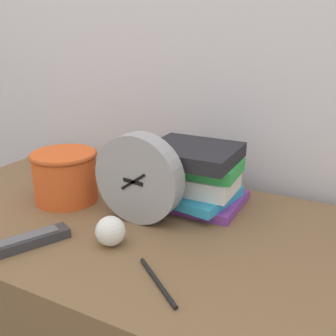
{
  "coord_description": "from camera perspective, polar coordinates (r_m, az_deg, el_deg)",
  "views": [
    {
      "loc": [
        0.46,
        -0.37,
        1.16
      ],
      "look_at": [
        0.07,
        0.37,
        0.86
      ],
      "focal_mm": 42.0,
      "sensor_mm": 36.0,
      "label": 1
    }
  ],
  "objects": [
    {
      "name": "desk_clock",
      "position": [
        0.86,
        -4.31,
        -1.55
      ],
      "size": [
        0.2,
        0.05,
        0.2
      ],
      "color": "#99999E",
      "rests_on": "desk"
    },
    {
      "name": "wall_back",
      "position": [
        1.14,
        4.29,
        21.6
      ],
      "size": [
        6.0,
        0.04,
        2.4
      ],
      "color": "silver",
      "rests_on": "ground_plane"
    },
    {
      "name": "basket",
      "position": [
        1.01,
        -14.7,
        -0.9
      ],
      "size": [
        0.16,
        0.16,
        0.13
      ],
      "color": "#E05623",
      "rests_on": "desk"
    },
    {
      "name": "tv_remote",
      "position": [
        0.84,
        -20.08,
        -10.04
      ],
      "size": [
        0.11,
        0.18,
        0.02
      ],
      "color": "#333338",
      "rests_on": "desk"
    },
    {
      "name": "crumpled_paper_ball",
      "position": [
        0.8,
        -8.35,
        -9.03
      ],
      "size": [
        0.06,
        0.06,
        0.06
      ],
      "color": "white",
      "rests_on": "desk"
    },
    {
      "name": "pen",
      "position": [
        0.7,
        -1.54,
        -16.17
      ],
      "size": [
        0.12,
        0.1,
        0.01
      ],
      "color": "black",
      "rests_on": "desk"
    },
    {
      "name": "book_stack",
      "position": [
        0.95,
        3.57,
        -1.17
      ],
      "size": [
        0.24,
        0.2,
        0.15
      ],
      "color": "#7A3899",
      "rests_on": "desk"
    }
  ]
}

